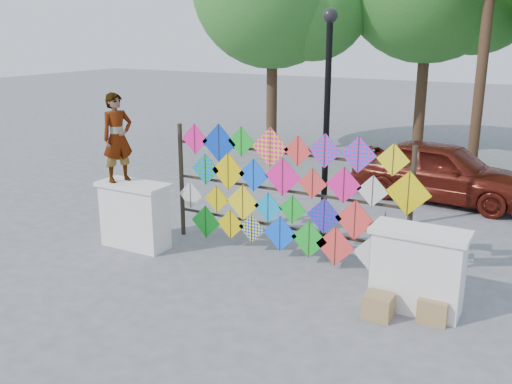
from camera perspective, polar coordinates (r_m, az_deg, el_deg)
ground at (r=10.13m, az=0.73°, el=-7.76°), size 80.00×80.00×0.00m
parapet_left at (r=11.20m, az=-12.03°, el=-2.22°), size 1.40×0.65×1.28m
parapet_right at (r=8.85m, az=15.84°, el=-7.46°), size 1.40×0.65×1.28m
kite_rack at (r=10.29m, az=3.18°, el=-0.22°), size 4.99×0.24×2.41m
vendor_woman at (r=11.05m, az=-13.68°, el=5.30°), size 0.59×0.71×1.68m
sedan at (r=14.68m, az=18.08°, el=2.02°), size 4.51×2.20×1.48m
lamppost at (r=11.06m, az=7.12°, el=8.64°), size 0.28×0.28×4.46m
cardboard_box_near at (r=8.68m, az=12.15°, el=-11.10°), size 0.41×0.36×0.36m
cardboard_box_far at (r=8.80m, az=17.37°, el=-11.12°), size 0.42×0.39×0.35m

